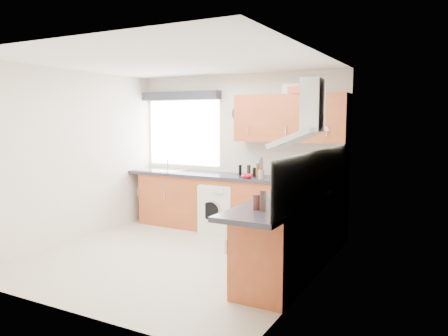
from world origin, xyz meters
The scene contains 38 objects.
ground_plane centered at (0.00, 0.00, 0.00)m, with size 3.60×3.60×0.00m, color beige.
ceiling centered at (0.00, 0.00, 2.50)m, with size 3.60×3.60×0.02m, color white.
wall_back centered at (0.00, 1.80, 1.25)m, with size 3.60×0.02×2.50m, color silver.
wall_front centered at (0.00, -1.80, 1.25)m, with size 3.60×0.02×2.50m, color silver.
wall_left centered at (-1.80, 0.00, 1.25)m, with size 0.02×3.60×2.50m, color silver.
wall_right centered at (1.80, 0.00, 1.25)m, with size 0.02×3.60×2.50m, color silver.
window centered at (-1.05, 1.79, 1.55)m, with size 1.40×0.02×1.10m, color silver.
window_blind centered at (-1.05, 1.70, 2.18)m, with size 1.50×0.18×0.14m, color #2B2D34.
splashback centered at (1.79, 0.30, 1.18)m, with size 0.01×3.00×0.54m, color white.
base_cab_back centered at (-0.10, 1.51, 0.43)m, with size 3.00×0.58×0.86m, color #96421F.
base_cab_corner centered at (1.50, 1.50, 0.43)m, with size 0.60×0.60×0.86m, color #96421F.
base_cab_right centered at (1.51, 0.15, 0.43)m, with size 0.58×2.10×0.86m, color #96421F.
worktop_back centered at (0.00, 1.50, 0.89)m, with size 3.60×0.62×0.05m, color #22212A.
worktop_right centered at (1.50, 0.00, 0.89)m, with size 0.62×2.42×0.05m, color #22212A.
sink centered at (-1.33, 1.50, 0.95)m, with size 0.84×0.46×0.10m, color #B9B9B9, non-canonical shape.
oven centered at (1.50, 0.30, 0.42)m, with size 0.56×0.58×0.85m, color black.
hob_plate centered at (1.50, 0.30, 0.92)m, with size 0.52×0.52×0.01m, color #B9B9B9.
extractor_hood centered at (1.60, 0.30, 1.77)m, with size 0.52×0.78×0.66m, color #B9B9B9, non-canonical shape.
upper_cabinets centered at (0.95, 1.62, 1.80)m, with size 1.70×0.35×0.70m, color #96421F.
washing_machine centered at (-0.15, 1.40, 0.39)m, with size 0.53×0.51×0.77m, color silver.
wall_clock centered at (0.05, 1.76, 1.88)m, with size 0.29×0.29×0.04m, color #2B2D34.
casserole centered at (1.01, 1.72, 2.23)m, with size 0.37×0.26×0.15m, color silver.
storage_box centered at (1.08, 1.52, 2.20)m, with size 0.22×0.18×0.10m, color #C04032.
utensil_pot centered at (0.61, 1.35, 0.98)m, with size 0.09×0.09×0.13m, color gray.
kitchen_roll centered at (1.35, 0.46, 1.03)m, with size 0.11×0.11×0.24m, color silver.
tomato_cluster centered at (0.40, 1.30, 0.94)m, with size 0.14×0.14×0.07m, color #B30B15, non-canonical shape.
jar_0 centered at (0.52, 1.41, 1.02)m, with size 0.05×0.05×0.22m, color brown.
jar_1 centered at (1.12, 1.70, 1.01)m, with size 0.05×0.05×0.21m, color navy.
jar_2 centered at (1.01, 1.47, 1.01)m, with size 0.04×0.04×0.20m, color #381914.
jar_3 centered at (0.17, 1.54, 0.99)m, with size 0.05×0.05×0.17m, color black.
jar_4 centered at (0.49, 1.58, 1.03)m, with size 0.05×0.05×0.25m, color #1C578B.
jar_5 centered at (1.04, 1.53, 0.96)m, with size 0.06×0.06×0.11m, color olive.
jar_6 centered at (0.44, 1.48, 0.98)m, with size 0.06×0.06×0.14m, color black.
jar_7 centered at (0.76, 1.42, 1.02)m, with size 0.05×0.05×0.22m, color #511D21.
jar_8 centered at (0.31, 1.56, 1.00)m, with size 0.06×0.06×0.17m, color black.
jar_9 centered at (1.07, 1.43, 0.97)m, with size 0.06×0.06×0.12m, color #173312.
bottle_0 centered at (1.52, -0.73, 1.01)m, with size 0.06×0.06×0.20m, color #3B2921.
bottle_1 centered at (1.44, -0.70, 0.98)m, with size 0.07×0.07×0.15m, color #51221D.
Camera 1 is at (3.15, -4.55, 1.80)m, focal length 35.00 mm.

